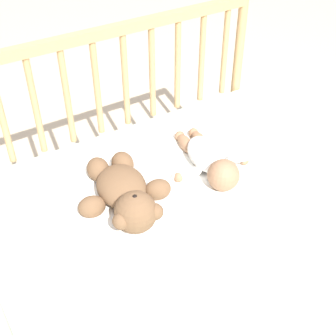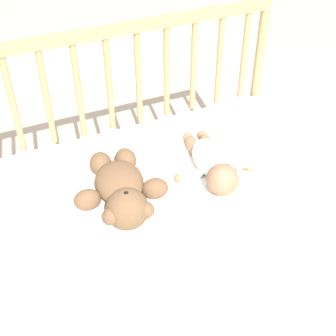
% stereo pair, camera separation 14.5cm
% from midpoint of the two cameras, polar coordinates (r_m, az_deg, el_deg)
% --- Properties ---
extents(ground_plane, '(12.00, 12.00, 0.00)m').
position_cam_midpoint_polar(ground_plane, '(1.79, 2.46, -12.31)').
color(ground_plane, '#C6B293').
extents(crib_mattress, '(1.17, 0.71, 0.42)m').
position_cam_midpoint_polar(crib_mattress, '(1.63, 2.66, -7.66)').
color(crib_mattress, silver).
rests_on(crib_mattress, ground_plane).
extents(crib_rail, '(1.17, 0.04, 0.81)m').
position_cam_midpoint_polar(crib_rail, '(1.68, -2.85, 9.46)').
color(crib_rail, tan).
rests_on(crib_rail, ground_plane).
extents(blanket, '(0.77, 0.46, 0.01)m').
position_cam_midpoint_polar(blanket, '(1.49, 2.47, -1.51)').
color(blanket, white).
rests_on(blanket, crib_mattress).
extents(teddy_bear, '(0.29, 0.37, 0.12)m').
position_cam_midpoint_polar(teddy_bear, '(1.39, -2.77, -2.68)').
color(teddy_bear, brown).
rests_on(teddy_bear, crib_mattress).
extents(baby, '(0.27, 0.35, 0.10)m').
position_cam_midpoint_polar(baby, '(1.51, 8.15, 0.54)').
color(baby, white).
rests_on(baby, crib_mattress).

